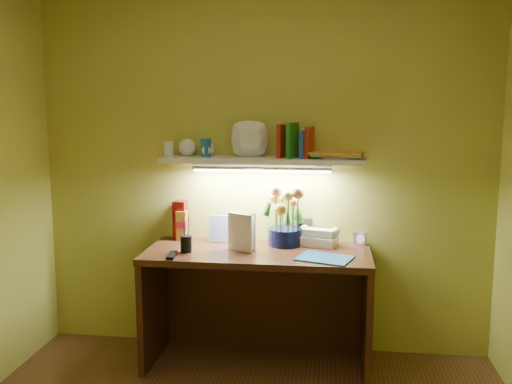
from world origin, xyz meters
TOP-DOWN VIEW (x-y plane):
  - desk at (0.00, 1.20)m, footprint 1.40×0.60m
  - flower_bouquet at (0.16, 1.37)m, footprint 0.25×0.25m
  - telephone at (0.38, 1.38)m, footprint 0.25×0.21m
  - desk_clock at (0.64, 1.45)m, footprint 0.09×0.07m
  - whisky_bottle at (-0.54, 1.42)m, footprint 0.07×0.07m
  - whisky_box at (-0.56, 1.44)m, footprint 0.09×0.09m
  - pen_cup at (-0.43, 1.11)m, footprint 0.07×0.07m
  - art_card at (-0.26, 1.40)m, footprint 0.18×0.04m
  - tv_remote at (-0.49, 1.00)m, footprint 0.06×0.16m
  - blue_folder at (0.42, 1.06)m, footprint 0.37×0.31m
  - desk_book_a at (-0.19, 1.22)m, footprint 0.18×0.05m
  - desk_book_b at (-0.18, 1.22)m, footprint 0.16×0.10m
  - wall_shelf at (0.04, 1.38)m, footprint 1.31×0.32m

SIDE VIEW (x-z plane):
  - desk at x=0.00m, z-range 0.00..0.75m
  - blue_folder at x=0.42m, z-range 0.75..0.76m
  - tv_remote at x=-0.49m, z-range 0.75..0.77m
  - desk_clock at x=0.64m, z-range 0.75..0.83m
  - telephone at x=0.38m, z-range 0.75..0.88m
  - pen_cup at x=-0.43m, z-range 0.75..0.92m
  - art_card at x=-0.26m, z-range 0.75..0.93m
  - desk_book_a at x=-0.19m, z-range 0.75..0.99m
  - desk_book_b at x=-0.18m, z-range 0.75..0.99m
  - whisky_bottle at x=-0.54m, z-range 0.75..1.00m
  - whisky_box at x=-0.56m, z-range 0.75..1.01m
  - flower_bouquet at x=0.16m, z-range 0.75..1.13m
  - wall_shelf at x=0.04m, z-range 1.21..1.46m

